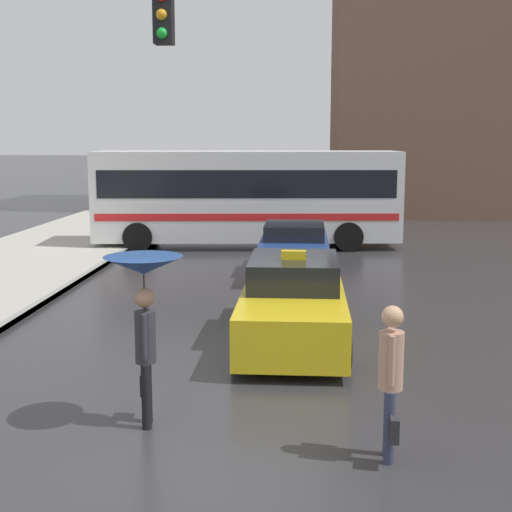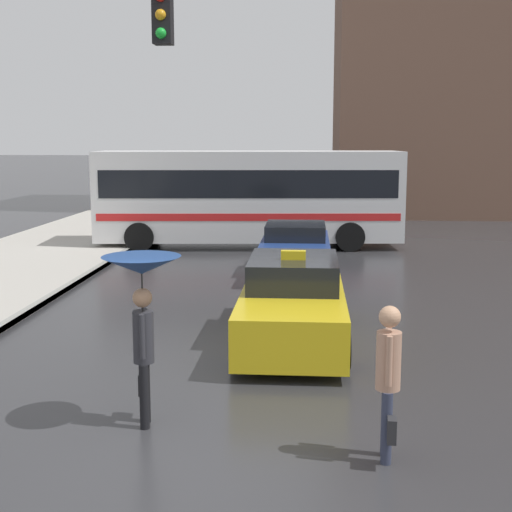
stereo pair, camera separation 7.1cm
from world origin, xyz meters
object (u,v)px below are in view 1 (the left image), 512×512
at_px(taxi, 293,303).
at_px(pedestrian_man, 391,373).
at_px(sedan_red, 294,251).
at_px(city_bus, 247,194).
at_px(pedestrian_with_umbrella, 144,291).
at_px(traffic_light, 14,97).

relative_size(taxi, pedestrian_man, 2.62).
distance_m(taxi, sedan_red, 6.40).
relative_size(city_bus, pedestrian_man, 5.71).
bearing_deg(sedan_red, taxi, 90.84).
bearing_deg(pedestrian_man, pedestrian_with_umbrella, -100.45).
bearing_deg(city_bus, pedestrian_with_umbrella, 175.23).
bearing_deg(pedestrian_man, traffic_light, -114.76).
bearing_deg(pedestrian_with_umbrella, city_bus, -8.66).
height_order(sedan_red, city_bus, city_bus).
height_order(taxi, pedestrian_with_umbrella, pedestrian_with_umbrella).
distance_m(sedan_red, traffic_light, 9.85).
bearing_deg(sedan_red, city_bus, -71.57).
bearing_deg(taxi, city_bus, -81.15).
xyz_separation_m(city_bus, traffic_light, (-2.46, -13.26, 2.47)).
bearing_deg(sedan_red, traffic_light, 63.08).
relative_size(pedestrian_man, traffic_light, 0.30).
xyz_separation_m(city_bus, pedestrian_with_umbrella, (-0.00, -15.49, -0.03)).
height_order(taxi, traffic_light, traffic_light).
xyz_separation_m(pedestrian_man, traffic_light, (-5.43, 3.02, 3.22)).
distance_m(city_bus, traffic_light, 13.71).
xyz_separation_m(sedan_red, city_bus, (-1.69, 5.08, 1.14)).
height_order(sedan_red, pedestrian_with_umbrella, pedestrian_with_umbrella).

